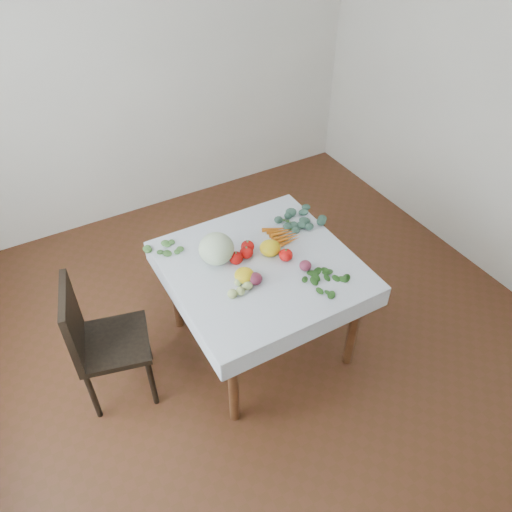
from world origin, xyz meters
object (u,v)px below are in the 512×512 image
Objects in this scene: chair at (97,337)px; cabbage at (216,249)px; table at (261,276)px; heirloom_back at (270,248)px; carrot_bunch at (283,235)px.

cabbage is (0.82, 0.02, 0.33)m from chair.
cabbage reaches higher than table.
cabbage reaches higher than heirloom_back.
cabbage is 0.49m from carrot_bunch.
carrot_bunch is at bearing 0.87° from chair.
chair is 4.19× the size of cabbage.
chair is 0.88m from cabbage.
chair is 1.32m from carrot_bunch.
chair reaches higher than heirloom_back.
cabbage is 0.96× the size of carrot_bunch.
cabbage is (-0.22, 0.16, 0.20)m from table.
carrot_bunch is (1.30, 0.02, 0.25)m from chair.
heirloom_back is 0.59× the size of carrot_bunch.
table is at bearing -149.68° from heirloom_back.
cabbage is 0.34m from heirloom_back.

